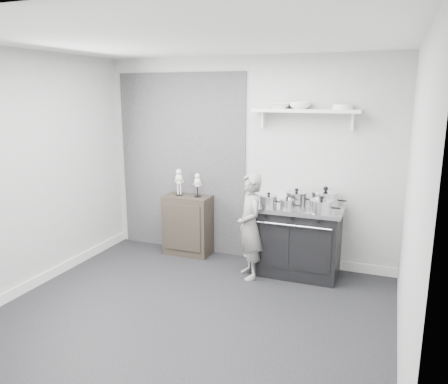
{
  "coord_description": "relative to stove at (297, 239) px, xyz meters",
  "views": [
    {
      "loc": [
        1.81,
        -3.68,
        2.24
      ],
      "look_at": [
        0.02,
        0.95,
        1.1
      ],
      "focal_mm": 35.0,
      "sensor_mm": 36.0,
      "label": 1
    }
  ],
  "objects": [
    {
      "name": "pot_front_right",
      "position": [
        0.31,
        -0.2,
        0.51
      ],
      "size": [
        0.36,
        0.27,
        0.2
      ],
      "color": "silver",
      "rests_on": "stove"
    },
    {
      "name": "plate_stack",
      "position": [
        0.44,
        0.19,
        1.63
      ],
      "size": [
        0.24,
        0.24,
        0.06
      ],
      "primitive_type": "cylinder",
      "color": "white",
      "rests_on": "wall_shelf"
    },
    {
      "name": "pot_back_left",
      "position": [
        -0.04,
        0.1,
        0.51
      ],
      "size": [
        0.36,
        0.27,
        0.2
      ],
      "color": "silver",
      "rests_on": "stove"
    },
    {
      "name": "wall_shelf",
      "position": [
        0.01,
        0.2,
        1.57
      ],
      "size": [
        1.3,
        0.26,
        0.24
      ],
      "color": "silver",
      "rests_on": "room_shell"
    },
    {
      "name": "side_cabinet",
      "position": [
        -1.56,
        0.13,
        -0.02
      ],
      "size": [
        0.65,
        0.38,
        0.84
      ],
      "primitive_type": "cube",
      "color": "black",
      "rests_on": "ground"
    },
    {
      "name": "pot_front_left",
      "position": [
        -0.34,
        -0.11,
        0.5
      ],
      "size": [
        0.3,
        0.21,
        0.17
      ],
      "color": "silver",
      "rests_on": "stove"
    },
    {
      "name": "ground",
      "position": [
        -0.79,
        -1.48,
        -0.44
      ],
      "size": [
        4.0,
        4.0,
        0.0
      ],
      "primitive_type": "plane",
      "color": "black",
      "rests_on": "ground"
    },
    {
      "name": "bowl_small",
      "position": [
        -0.06,
        0.19,
        1.64
      ],
      "size": [
        0.27,
        0.27,
        0.08
      ],
      "primitive_type": "imported",
      "color": "white",
      "rests_on": "wall_shelf"
    },
    {
      "name": "room_shell",
      "position": [
        -0.88,
        -1.33,
        1.2
      ],
      "size": [
        4.02,
        3.62,
        2.71
      ],
      "color": "#A5A6A3",
      "rests_on": "ground"
    },
    {
      "name": "pot_back_right",
      "position": [
        0.31,
        0.1,
        0.53
      ],
      "size": [
        0.42,
        0.34,
        0.25
      ],
      "color": "silver",
      "rests_on": "stove"
    },
    {
      "name": "pot_front_center",
      "position": [
        -0.1,
        -0.17,
        0.49
      ],
      "size": [
        0.25,
        0.17,
        0.14
      ],
      "color": "silver",
      "rests_on": "stove"
    },
    {
      "name": "skeleton_full",
      "position": [
        -1.69,
        0.13,
        0.61
      ],
      "size": [
        0.12,
        0.08,
        0.42
      ],
      "primitive_type": null,
      "color": "beige",
      "rests_on": "side_cabinet"
    },
    {
      "name": "bowl_large",
      "position": [
        -0.31,
        0.19,
        1.63
      ],
      "size": [
        0.28,
        0.28,
        0.07
      ],
      "primitive_type": "imported",
      "color": "white",
      "rests_on": "wall_shelf"
    },
    {
      "name": "skeleton_torso",
      "position": [
        -1.41,
        0.13,
        0.58
      ],
      "size": [
        0.1,
        0.07,
        0.37
      ],
      "primitive_type": null,
      "color": "beige",
      "rests_on": "side_cabinet"
    },
    {
      "name": "child",
      "position": [
        -0.51,
        -0.32,
        0.21
      ],
      "size": [
        0.52,
        0.57,
        1.3
      ],
      "primitive_type": "imported",
      "rotation": [
        0.0,
        0.0,
        -0.99
      ],
      "color": "slate",
      "rests_on": "ground"
    },
    {
      "name": "stove",
      "position": [
        0.0,
        0.0,
        0.0
      ],
      "size": [
        1.09,
        0.68,
        0.88
      ],
      "color": "black",
      "rests_on": "ground"
    }
  ]
}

